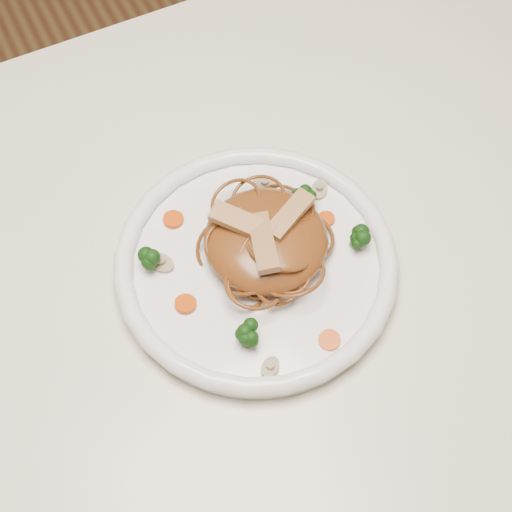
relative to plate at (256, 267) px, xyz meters
name	(u,v)px	position (x,y,z in m)	size (l,w,h in m)	color
ground	(227,470)	(-0.06, 0.01, -0.76)	(4.00, 4.00, 0.00)	#57301E
table	(209,324)	(-0.06, 0.01, -0.11)	(1.20, 0.80, 0.75)	silver
plate	(256,267)	(0.00, 0.00, 0.00)	(0.29, 0.29, 0.02)	white
noodle_mound	(266,240)	(0.02, 0.01, 0.03)	(0.13, 0.13, 0.04)	brown
chicken_a	(290,215)	(0.04, 0.01, 0.05)	(0.06, 0.02, 0.01)	tan
chicken_b	(242,222)	(0.00, 0.02, 0.05)	(0.07, 0.02, 0.01)	tan
chicken_c	(263,243)	(0.00, -0.01, 0.05)	(0.07, 0.02, 0.01)	tan
broccoli_0	(305,195)	(0.08, 0.04, 0.02)	(0.03, 0.03, 0.03)	#0E370B
broccoli_1	(153,257)	(-0.09, 0.05, 0.02)	(0.03, 0.03, 0.03)	#0E370B
broccoli_2	(247,334)	(-0.05, -0.08, 0.02)	(0.03, 0.03, 0.03)	#0E370B
broccoli_3	(358,237)	(0.10, -0.03, 0.02)	(0.03, 0.03, 0.03)	#0E370B
carrot_0	(264,193)	(0.05, 0.07, 0.01)	(0.02, 0.02, 0.01)	#CD3C07
carrot_1	(186,304)	(-0.08, -0.01, 0.01)	(0.02, 0.02, 0.01)	#CD3C07
carrot_2	(326,219)	(0.09, 0.01, 0.01)	(0.02, 0.02, 0.01)	#CD3C07
carrot_3	(173,219)	(-0.06, 0.09, 0.01)	(0.02, 0.02, 0.01)	#CD3C07
carrot_4	(329,340)	(0.02, -0.11, 0.01)	(0.02, 0.02, 0.01)	#CD3C07
mushroom_0	(270,368)	(-0.04, -0.11, 0.01)	(0.02, 0.02, 0.01)	tan
mushroom_1	(319,190)	(0.10, 0.05, 0.01)	(0.02, 0.02, 0.01)	tan
mushroom_2	(162,263)	(-0.09, 0.04, 0.01)	(0.03, 0.03, 0.01)	tan
mushroom_3	(265,185)	(0.05, 0.08, 0.01)	(0.03, 0.03, 0.01)	tan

